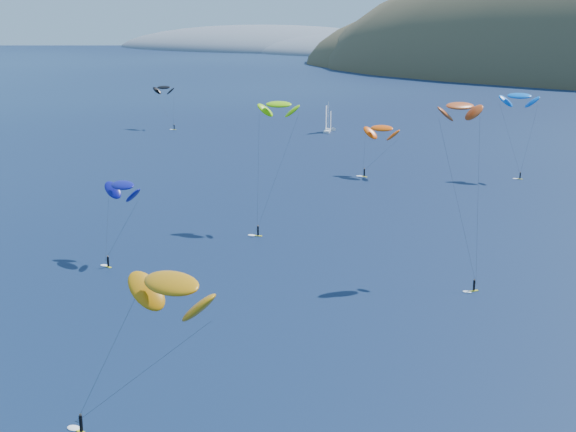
% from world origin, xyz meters
% --- Properties ---
extents(headland, '(460.00, 250.00, 60.00)m').
position_xyz_m(headland, '(-445.26, 750.08, -3.36)').
color(headland, slate).
rests_on(headland, ground).
extents(sailboat, '(8.67, 8.05, 10.35)m').
position_xyz_m(sailboat, '(-85.15, 215.71, 0.90)').
color(sailboat, silver).
rests_on(sailboat, ground).
extents(kitesurfer_1, '(9.84, 7.84, 14.41)m').
position_xyz_m(kitesurfer_1, '(-36.79, 158.30, 11.73)').
color(kitesurfer_1, yellow).
rests_on(kitesurfer_1, ground).
extents(kitesurfer_2, '(12.79, 9.87, 17.60)m').
position_xyz_m(kitesurfer_2, '(2.20, 33.30, 14.65)').
color(kitesurfer_2, yellow).
rests_on(kitesurfer_2, ground).
extents(kitesurfer_3, '(8.43, 13.48, 25.11)m').
position_xyz_m(kitesurfer_3, '(-32.24, 104.55, 22.87)').
color(kitesurfer_3, yellow).
rests_on(kitesurfer_3, ground).
extents(kitesurfer_4, '(9.66, 5.89, 22.53)m').
position_xyz_m(kitesurfer_4, '(-7.66, 174.02, 19.99)').
color(kitesurfer_4, yellow).
rests_on(kitesurfer_4, ground).
extents(kitesurfer_9, '(10.65, 12.58, 28.05)m').
position_xyz_m(kitesurfer_9, '(7.12, 94.65, 25.91)').
color(kitesurfer_9, yellow).
rests_on(kitesurfer_9, ground).
extents(kitesurfer_10, '(8.88, 9.11, 14.49)m').
position_xyz_m(kitesurfer_10, '(-41.73, 72.15, 12.15)').
color(kitesurfer_10, yellow).
rests_on(kitesurfer_10, ground).
extents(kitesurfer_12, '(11.21, 5.22, 16.40)m').
position_xyz_m(kitesurfer_12, '(-139.18, 193.84, 14.16)').
color(kitesurfer_12, yellow).
rests_on(kitesurfer_12, ground).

